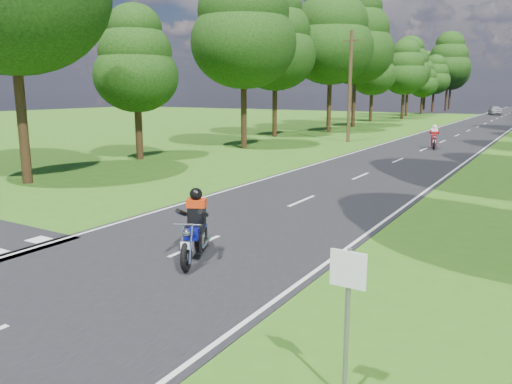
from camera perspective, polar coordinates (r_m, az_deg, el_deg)
The scene contains 9 objects.
ground at distance 11.18m, azimuth -13.37°, elevation -8.78°, with size 160.00×160.00×0.00m, color #316216.
main_road at distance 57.99m, azimuth 24.00°, elevation 6.83°, with size 7.00×140.00×0.02m, color black.
road_markings at distance 56.15m, azimuth 23.60°, elevation 6.75°, with size 7.40×140.00×0.01m.
treeline at distance 67.85m, azimuth 26.99°, elevation 14.12°, with size 40.00×115.35×14.78m.
telegraph_pole at distance 37.85m, azimuth 10.67°, elevation 11.77°, with size 1.20×0.26×8.00m.
road_sign at distance 6.23m, azimuth 10.40°, elevation -12.15°, with size 0.45×0.07×2.00m.
rider_near_blue at distance 11.42m, azimuth -7.05°, elevation -3.71°, with size 0.65×1.96×1.63m, color #0C128D, non-canonical shape.
rider_far_red at distance 34.94m, azimuth 19.69°, elevation 5.96°, with size 0.63×1.89×1.57m, color maroon, non-canonical shape.
distant_car at distance 86.21m, azimuth 25.68°, elevation 8.41°, with size 1.66×4.13×1.41m, color #A7AAAE.
Camera 1 is at (7.47, -7.38, 3.83)m, focal length 35.00 mm.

